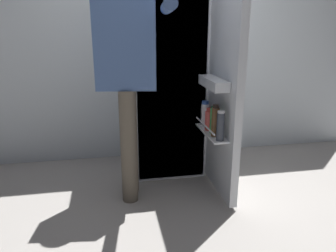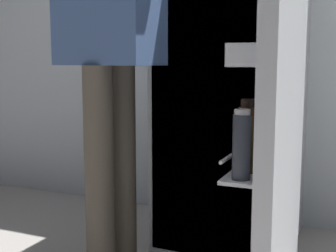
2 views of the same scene
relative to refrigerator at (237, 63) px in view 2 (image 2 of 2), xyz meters
The scene contains 2 objects.
refrigerator is the anchor object (origin of this frame).
person 0.63m from the refrigerator, 130.11° to the right, with size 0.56×0.78×1.72m.
Camera 2 is at (0.58, -1.57, 0.88)m, focal length 49.00 mm.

